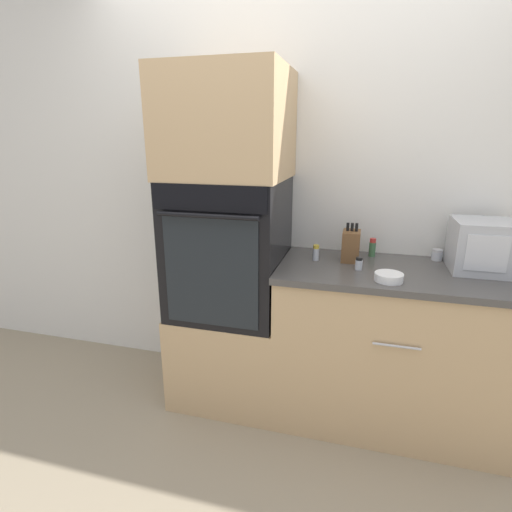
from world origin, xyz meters
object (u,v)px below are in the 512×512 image
(bowl, at_px, (389,277))
(condiment_jar_back, at_px, (316,253))
(wall_oven, at_px, (229,247))
(condiment_jar_near, at_px, (359,264))
(microwave, at_px, (483,246))
(condiment_jar_far, at_px, (372,248))
(condiment_jar_mid, at_px, (437,255))
(knife_block, at_px, (351,246))

(bowl, relative_size, condiment_jar_back, 1.55)
(wall_oven, relative_size, condiment_jar_near, 11.72)
(wall_oven, xyz_separation_m, microwave, (1.34, 0.10, 0.08))
(condiment_jar_near, height_order, condiment_jar_far, condiment_jar_far)
(microwave, xyz_separation_m, condiment_jar_far, (-0.54, 0.12, -0.08))
(bowl, bearing_deg, condiment_jar_back, 147.43)
(microwave, bearing_deg, bowl, -147.84)
(microwave, distance_m, condiment_jar_mid, 0.25)
(condiment_jar_back, bearing_deg, microwave, 3.11)
(microwave, xyz_separation_m, condiment_jar_mid, (-0.19, 0.14, -0.10))
(condiment_jar_mid, bearing_deg, condiment_jar_far, -176.54)
(knife_block, distance_m, condiment_jar_back, 0.20)
(condiment_jar_far, bearing_deg, microwave, -12.13)
(microwave, height_order, condiment_jar_mid, microwave)
(condiment_jar_near, distance_m, condiment_jar_mid, 0.51)
(knife_block, bearing_deg, wall_oven, -171.51)
(condiment_jar_far, bearing_deg, bowl, -79.23)
(wall_oven, distance_m, condiment_jar_near, 0.74)
(knife_block, bearing_deg, condiment_jar_mid, 16.38)
(wall_oven, height_order, bowl, wall_oven)
(wall_oven, height_order, condiment_jar_near, wall_oven)
(bowl, relative_size, condiment_jar_near, 2.04)
(microwave, bearing_deg, knife_block, -179.89)
(microwave, xyz_separation_m, condiment_jar_near, (-0.61, -0.15, -0.10))
(microwave, relative_size, condiment_jar_back, 3.45)
(condiment_jar_near, xyz_separation_m, condiment_jar_back, (-0.24, 0.11, 0.01))
(bowl, bearing_deg, condiment_jar_near, 136.81)
(wall_oven, xyz_separation_m, condiment_jar_mid, (1.16, 0.24, -0.03))
(condiment_jar_near, height_order, condiment_jar_back, condiment_jar_back)
(wall_oven, bearing_deg, condiment_jar_near, -4.00)
(bowl, relative_size, condiment_jar_far, 1.28)
(microwave, relative_size, condiment_jar_far, 2.84)
(condiment_jar_far, bearing_deg, condiment_jar_near, -104.09)
(wall_oven, relative_size, bowl, 5.75)
(condiment_jar_back, bearing_deg, condiment_jar_far, 27.89)
(condiment_jar_near, bearing_deg, condiment_jar_mid, 34.73)
(microwave, xyz_separation_m, knife_block, (-0.66, -0.00, -0.05))
(microwave, height_order, condiment_jar_far, microwave)
(wall_oven, bearing_deg, condiment_jar_mid, 11.77)
(condiment_jar_far, xyz_separation_m, condiment_jar_back, (-0.31, -0.16, -0.01))
(condiment_jar_near, relative_size, condiment_jar_back, 0.76)
(wall_oven, relative_size, condiment_jar_far, 7.35)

